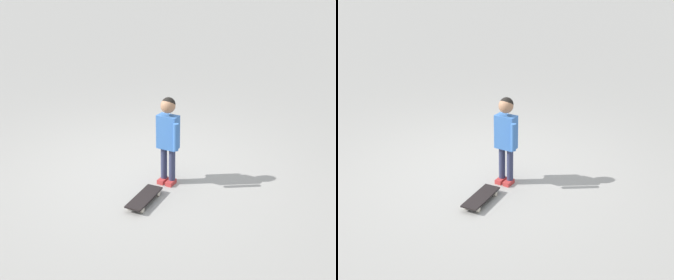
{
  "view_description": "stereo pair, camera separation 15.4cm",
  "coord_description": "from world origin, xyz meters",
  "views": [
    {
      "loc": [
        -0.28,
        -5.13,
        2.55
      ],
      "look_at": [
        0.26,
        -0.35,
        0.55
      ],
      "focal_mm": 48.3,
      "sensor_mm": 36.0,
      "label": 1
    },
    {
      "loc": [
        -0.12,
        -5.15,
        2.55
      ],
      "look_at": [
        0.26,
        -0.35,
        0.55
      ],
      "focal_mm": 48.3,
      "sensor_mm": 36.0,
      "label": 2
    }
  ],
  "objects": [
    {
      "name": "ground_plane",
      "position": [
        0.0,
        0.0,
        0.0
      ],
      "size": [
        50.0,
        50.0,
        0.0
      ],
      "primitive_type": "plane",
      "color": "gray"
    },
    {
      "name": "skateboard",
      "position": [
        -0.05,
        -0.79,
        0.06
      ],
      "size": [
        0.45,
        0.57,
        0.07
      ],
      "color": "black",
      "rests_on": "ground"
    },
    {
      "name": "child_person",
      "position": [
        0.26,
        -0.35,
        0.66
      ],
      "size": [
        0.28,
        0.37,
        1.06
      ],
      "color": "#2D3351",
      "rests_on": "ground"
    }
  ]
}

